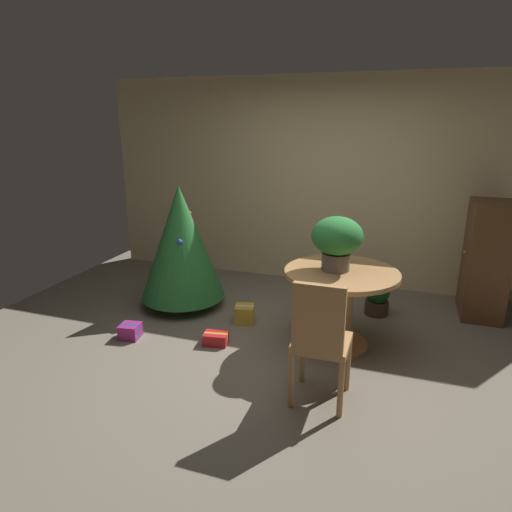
{
  "coord_description": "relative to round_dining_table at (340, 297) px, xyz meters",
  "views": [
    {
      "loc": [
        0.98,
        -3.48,
        2.08
      ],
      "look_at": [
        -0.32,
        0.28,
        0.86
      ],
      "focal_mm": 31.53,
      "sensor_mm": 36.0,
      "label": 1
    }
  ],
  "objects": [
    {
      "name": "gift_box_red",
      "position": [
        -1.11,
        -0.35,
        -0.44
      ],
      "size": [
        0.25,
        0.2,
        0.11
      ],
      "color": "red",
      "rests_on": "ground_plane"
    },
    {
      "name": "gift_box_purple",
      "position": [
        -1.97,
        -0.51,
        -0.43
      ],
      "size": [
        0.21,
        0.21,
        0.14
      ],
      "color": "#9E287A",
      "rests_on": "ground_plane"
    },
    {
      "name": "potted_plant",
      "position": [
        0.29,
        0.87,
        -0.31
      ],
      "size": [
        0.26,
        0.26,
        0.39
      ],
      "color": "#4C382D",
      "rests_on": "ground_plane"
    },
    {
      "name": "flower_vase",
      "position": [
        -0.06,
        0.01,
        0.55
      ],
      "size": [
        0.46,
        0.46,
        0.49
      ],
      "color": "#665B51",
      "rests_on": "round_dining_table"
    },
    {
      "name": "holiday_tree",
      "position": [
        -1.84,
        0.39,
        0.26
      ],
      "size": [
        0.95,
        0.95,
        1.4
      ],
      "color": "brown",
      "rests_on": "ground_plane"
    },
    {
      "name": "wooden_cabinet",
      "position": [
        1.36,
        1.25,
        0.13
      ],
      "size": [
        0.44,
        0.66,
        1.25
      ],
      "color": "brown",
      "rests_on": "ground_plane"
    },
    {
      "name": "ground_plane",
      "position": [
        -0.46,
        -0.42,
        -0.5
      ],
      "size": [
        6.6,
        6.6,
        0.0
      ],
      "primitive_type": "plane",
      "color": "#756B5B"
    },
    {
      "name": "gift_box_gold",
      "position": [
        -1.02,
        0.19,
        -0.4
      ],
      "size": [
        0.24,
        0.24,
        0.19
      ],
      "color": "gold",
      "rests_on": "ground_plane"
    },
    {
      "name": "back_wall_panel",
      "position": [
        -0.46,
        1.78,
        0.8
      ],
      "size": [
        6.0,
        0.1,
        2.6
      ],
      "primitive_type": "cube",
      "color": "beige",
      "rests_on": "ground_plane"
    },
    {
      "name": "round_dining_table",
      "position": [
        0.0,
        0.0,
        0.0
      ],
      "size": [
        1.05,
        1.05,
        0.75
      ],
      "color": "#B27F4C",
      "rests_on": "ground_plane"
    },
    {
      "name": "wooden_chair_near",
      "position": [
        -0.0,
        -0.97,
        0.06
      ],
      "size": [
        0.41,
        0.41,
        1.0
      ],
      "color": "#B27F4C",
      "rests_on": "ground_plane"
    }
  ]
}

